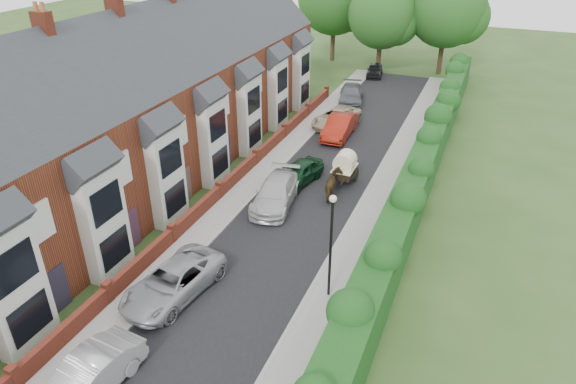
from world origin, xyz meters
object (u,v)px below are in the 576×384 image
at_px(car_green, 299,173).
at_px(car_grey, 351,94).
at_px(car_red, 340,126).
at_px(horse, 334,186).
at_px(car_black, 375,70).
at_px(horse_cart, 345,165).
at_px(car_beige, 336,118).
at_px(car_white, 276,193).
at_px(lamppost, 331,234).
at_px(car_silver_b, 173,281).
at_px(car_silver_a, 86,379).

bearing_deg(car_green, car_grey, 105.64).
relative_size(car_red, car_grey, 0.99).
bearing_deg(horse, car_black, -94.17).
bearing_deg(car_red, horse_cart, -72.13).
height_order(car_beige, horse_cart, horse_cart).
xyz_separation_m(car_green, car_red, (0.11, 8.22, 0.10)).
bearing_deg(car_beige, horse_cart, -55.06).
height_order(car_red, horse, horse).
bearing_deg(car_green, car_white, -84.22).
xyz_separation_m(car_grey, car_black, (0.00, 8.80, -0.07)).
bearing_deg(lamppost, car_beige, 106.51).
bearing_deg(car_beige, car_white, -73.33).
bearing_deg(car_green, horse_cart, 33.70).
bearing_deg(car_silver_b, car_red, 94.19).
height_order(car_white, horse_cart, horse_cart).
bearing_deg(car_grey, lamppost, -89.31).
bearing_deg(horse, car_beige, -86.08).
xyz_separation_m(car_silver_a, car_green, (1.09, 17.78, -0.05)).
xyz_separation_m(car_grey, horse, (3.91, -17.35, 0.16)).
bearing_deg(car_red, lamppost, -75.86).
height_order(car_silver_b, car_grey, car_silver_b).
bearing_deg(car_white, car_silver_b, -104.70).
xyz_separation_m(car_silver_a, car_red, (1.21, 26.00, 0.05)).
bearing_deg(car_beige, car_green, -71.17).
relative_size(lamppost, car_black, 1.37).
distance_m(car_green, car_grey, 16.27).
height_order(car_silver_a, car_grey, car_silver_a).
height_order(car_silver_b, car_green, car_silver_b).
relative_size(car_silver_a, horse, 2.22).
bearing_deg(car_silver_b, horse_cart, 81.56).
xyz_separation_m(car_white, car_red, (0.39, 11.20, 0.06)).
relative_size(car_silver_a, car_black, 1.21).
relative_size(car_white, horse_cart, 1.75).
distance_m(lamppost, car_green, 11.17).
distance_m(car_white, car_beige, 13.21).
xyz_separation_m(car_green, horse_cart, (2.63, 1.09, 0.51)).
bearing_deg(car_green, car_red, 100.31).
height_order(car_silver_a, horse, horse).
bearing_deg(car_grey, car_silver_b, -103.24).
height_order(car_silver_b, horse_cart, horse_cart).
bearing_deg(car_red, car_silver_a, -94.21).
xyz_separation_m(car_silver_a, car_white, (0.81, 14.80, -0.00)).
xyz_separation_m(car_beige, horse, (3.38, -11.34, 0.19)).
bearing_deg(car_grey, horse_cart, -88.74).
bearing_deg(car_silver_a, lamppost, 58.94).
bearing_deg(horse_cart, lamppost, -76.88).
distance_m(car_red, car_beige, 2.18).
distance_m(lamppost, horse, 9.14).
distance_m(lamppost, car_silver_b, 7.32).
bearing_deg(car_beige, car_silver_a, -76.09).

